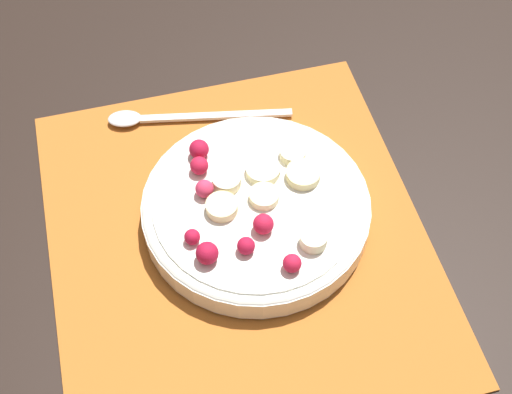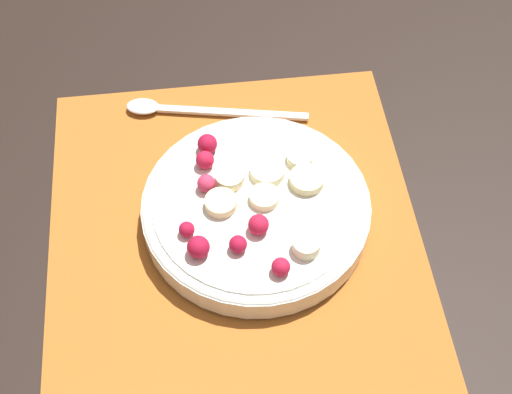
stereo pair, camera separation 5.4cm
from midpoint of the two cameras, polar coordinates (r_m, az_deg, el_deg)
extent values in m
plane|color=black|center=(0.73, -3.61, -3.46)|extent=(3.00, 3.00, 0.00)
cube|color=#B26023|center=(0.72, -3.62, -3.34)|extent=(0.43, 0.37, 0.01)
cylinder|color=silver|center=(0.72, -2.15, -1.18)|extent=(0.23, 0.23, 0.03)
torus|color=silver|center=(0.71, -2.18, -0.72)|extent=(0.23, 0.23, 0.01)
cylinder|color=white|center=(0.71, -2.19, -0.52)|extent=(0.21, 0.21, 0.00)
cylinder|color=#F4EAB7|center=(0.68, 2.33, -3.52)|extent=(0.03, 0.03, 0.01)
cylinder|color=#F4EAB7|center=(0.72, -1.58, 2.06)|extent=(0.04, 0.04, 0.01)
cylinder|color=beige|center=(0.71, -1.55, -0.06)|extent=(0.04, 0.04, 0.01)
cylinder|color=beige|center=(0.70, -4.97, -0.91)|extent=(0.04, 0.04, 0.01)
cylinder|color=beige|center=(0.72, 1.65, 1.71)|extent=(0.05, 0.05, 0.01)
cylinder|color=#F4EAB7|center=(0.74, 0.85, 3.41)|extent=(0.04, 0.04, 0.01)
cylinder|color=#F4EAB7|center=(0.72, -4.44, 1.22)|extent=(0.04, 0.04, 0.01)
sphere|color=red|center=(0.66, 0.55, -5.46)|extent=(0.02, 0.02, 0.02)
sphere|color=#B21433|center=(0.67, -6.27, -4.62)|extent=(0.02, 0.02, 0.02)
sphere|color=#B21433|center=(0.74, -6.68, 3.70)|extent=(0.02, 0.02, 0.02)
sphere|color=#B21433|center=(0.67, -3.46, -4.13)|extent=(0.02, 0.02, 0.02)
sphere|color=#B21433|center=(0.68, -7.41, -3.31)|extent=(0.02, 0.02, 0.02)
sphere|color=red|center=(0.68, -1.69, -2.30)|extent=(0.02, 0.02, 0.02)
sphere|color=red|center=(0.73, -6.71, 2.40)|extent=(0.02, 0.02, 0.02)
sphere|color=#DB3356|center=(0.71, -6.34, 0.55)|extent=(0.02, 0.02, 0.02)
cube|color=silver|center=(0.82, -5.11, 6.39)|extent=(0.04, 0.17, 0.00)
ellipsoid|color=silver|center=(0.83, -12.34, 6.05)|extent=(0.03, 0.04, 0.01)
camera|label=1|loc=(0.03, -92.22, -3.13)|focal=50.00mm
camera|label=2|loc=(0.03, 87.78, 3.13)|focal=50.00mm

